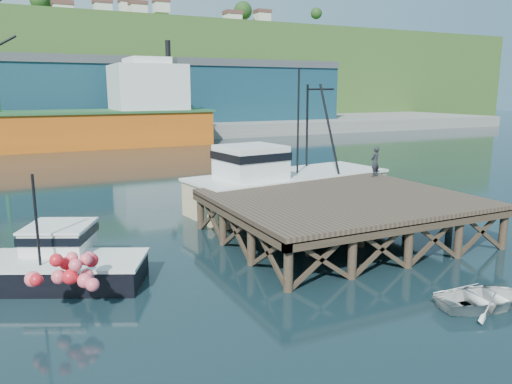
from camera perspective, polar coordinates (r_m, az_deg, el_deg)
ground at (r=22.70m, az=-1.79°, el=-7.03°), size 300.00×300.00×0.00m
wharf at (r=24.71m, az=10.08°, el=-0.99°), size 12.00×10.00×2.62m
far_quay at (r=90.28m, az=-20.49°, el=6.91°), size 160.00×40.00×2.00m
warehouse_mid at (r=85.09m, az=-20.41°, el=10.39°), size 28.00×16.00×9.00m
warehouse_right at (r=93.10m, az=-1.39°, el=11.14°), size 30.00×16.00×9.00m
cargo_ship at (r=67.75m, az=-25.88°, el=7.13°), size 55.50×10.00×13.75m
hillside at (r=120.01m, az=-22.34°, el=12.56°), size 220.00×50.00×22.00m
boat_black at (r=20.71m, az=-22.28°, el=-7.43°), size 7.52×6.28×4.38m
trawler at (r=30.72m, az=3.35°, el=1.29°), size 13.25×6.24×8.54m
dinghy at (r=18.91m, az=24.64°, el=-10.89°), size 3.78×2.97×0.71m
dockworker at (r=30.73m, az=13.46°, el=3.39°), size 0.77×0.63×1.80m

